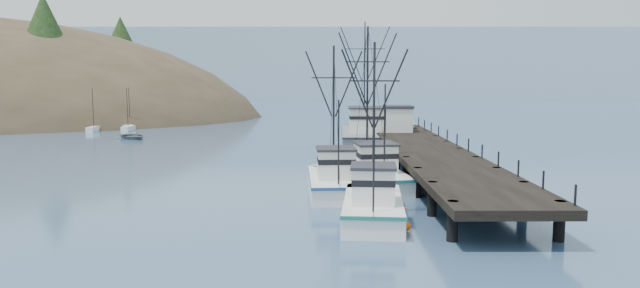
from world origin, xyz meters
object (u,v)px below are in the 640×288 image
object	(u,v)px
pier	(428,152)
trawler_far	(370,173)
trawler_mid	(334,181)
pickup_truck	(395,122)
pier_shed	(398,118)
work_vessel	(365,135)
trawler_near	(373,205)
motorboat	(132,139)

from	to	relation	value
pier	trawler_far	size ratio (longest dim) A/B	3.68
trawler_mid	pickup_truck	world-z (taller)	trawler_mid
pier_shed	pickup_truck	size ratio (longest dim) A/B	0.66
work_vessel	pier_shed	bearing A→B (deg)	-45.85
pier	pickup_truck	world-z (taller)	pickup_truck
trawler_near	trawler_mid	distance (m)	7.61
motorboat	pier_shed	bearing A→B (deg)	-59.29
trawler_far	motorboat	bearing A→B (deg)	132.36
work_vessel	pier_shed	size ratio (longest dim) A/B	5.49
trawler_far	work_vessel	distance (m)	22.90
trawler_near	work_vessel	distance (m)	33.17
trawler_near	motorboat	distance (m)	48.32
pickup_truck	pier	bearing A→B (deg)	-155.68
trawler_near	pier_shed	bearing A→B (deg)	79.61
pickup_truck	work_vessel	bearing A→B (deg)	122.16
pier	trawler_near	world-z (taller)	trawler_near
work_vessel	pickup_truck	size ratio (longest dim) A/B	3.61
trawler_far	motorboat	world-z (taller)	trawler_far
pier_shed	motorboat	bearing A→B (deg)	161.78
pier	pier_shed	xyz separation A→B (m)	(-0.61, 14.06, 1.73)
trawler_near	trawler_mid	xyz separation A→B (m)	(-1.97, 7.35, -0.00)
pier_shed	trawler_near	bearing A→B (deg)	-100.39
trawler_mid	trawler_far	bearing A→B (deg)	46.97
trawler_near	pickup_truck	size ratio (longest dim) A/B	2.10
pier_shed	pier	bearing A→B (deg)	-87.51
pickup_truck	trawler_mid	bearing A→B (deg)	-173.12
trawler_mid	work_vessel	size ratio (longest dim) A/B	0.59
trawler_mid	work_vessel	world-z (taller)	work_vessel
trawler_mid	work_vessel	xyz separation A→B (m)	(4.14, 25.75, 0.41)
pier_shed	trawler_mid	bearing A→B (deg)	-108.35
trawler_far	work_vessel	bearing A→B (deg)	86.41
trawler_mid	pickup_truck	bearing A→B (deg)	73.82
pier	pier_shed	bearing A→B (deg)	92.49
pier_shed	motorboat	distance (m)	33.98
work_vessel	motorboat	distance (m)	29.74
trawler_far	pickup_truck	bearing A→B (deg)	78.11
trawler_far	motorboat	distance (m)	40.67
trawler_mid	pier_shed	world-z (taller)	trawler_mid
trawler_mid	work_vessel	bearing A→B (deg)	80.87
pier_shed	motorboat	xyz separation A→B (m)	(-32.11, 10.57, -3.42)
trawler_mid	trawler_near	bearing A→B (deg)	-74.98
work_vessel	pier	bearing A→B (deg)	-77.41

